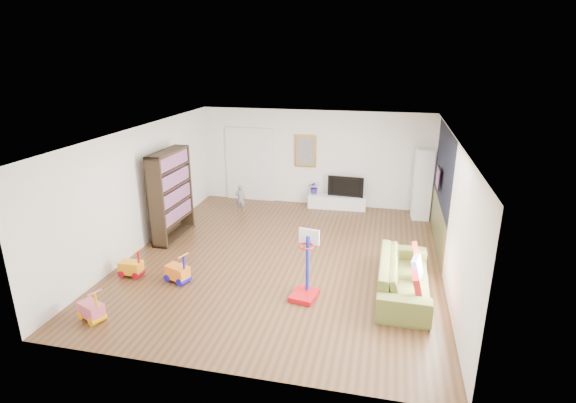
% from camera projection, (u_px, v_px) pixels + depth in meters
% --- Properties ---
extents(floor, '(6.50, 7.50, 0.00)m').
position_uv_depth(floor, '(284.00, 258.00, 9.68)').
color(floor, brown).
rests_on(floor, ground).
extents(ceiling, '(6.50, 7.50, 0.00)m').
position_uv_depth(ceiling, '(283.00, 133.00, 8.82)').
color(ceiling, white).
rests_on(ceiling, ground).
extents(wall_back, '(6.50, 0.00, 2.70)m').
position_uv_depth(wall_back, '(314.00, 158.00, 12.72)').
color(wall_back, white).
rests_on(wall_back, ground).
extents(wall_front, '(6.50, 0.00, 2.70)m').
position_uv_depth(wall_front, '(217.00, 287.00, 5.78)').
color(wall_front, silver).
rests_on(wall_front, ground).
extents(wall_left, '(0.00, 7.50, 2.70)m').
position_uv_depth(wall_left, '(141.00, 188.00, 9.93)').
color(wall_left, silver).
rests_on(wall_left, ground).
extents(wall_right, '(0.00, 7.50, 2.70)m').
position_uv_depth(wall_right, '(449.00, 210.00, 8.57)').
color(wall_right, white).
rests_on(wall_right, ground).
extents(navy_accent, '(0.01, 3.20, 1.70)m').
position_uv_depth(navy_accent, '(444.00, 167.00, 9.70)').
color(navy_accent, black).
rests_on(navy_accent, wall_right).
extents(olive_wainscot, '(0.01, 3.20, 1.00)m').
position_uv_depth(olive_wainscot, '(437.00, 225.00, 10.13)').
color(olive_wainscot, brown).
rests_on(olive_wainscot, wall_right).
extents(doorway, '(1.45, 0.06, 2.10)m').
position_uv_depth(doorway, '(250.00, 165.00, 13.17)').
color(doorway, white).
rests_on(doorway, ground).
extents(painting_back, '(0.62, 0.06, 0.92)m').
position_uv_depth(painting_back, '(305.00, 151.00, 12.67)').
color(painting_back, gold).
rests_on(painting_back, wall_back).
extents(artwork_right, '(0.04, 0.56, 0.46)m').
position_uv_depth(artwork_right, '(438.00, 178.00, 10.00)').
color(artwork_right, '#7F3F8C').
rests_on(artwork_right, wall_right).
extents(media_console, '(1.63, 0.45, 0.38)m').
position_uv_depth(media_console, '(337.00, 202.00, 12.68)').
color(media_console, white).
rests_on(media_console, ground).
extents(tall_cabinet, '(0.47, 0.47, 1.88)m').
position_uv_depth(tall_cabinet, '(423.00, 184.00, 11.67)').
color(tall_cabinet, white).
rests_on(tall_cabinet, ground).
extents(bookshelf, '(0.40, 1.44, 2.10)m').
position_uv_depth(bookshelf, '(171.00, 195.00, 10.45)').
color(bookshelf, '#2F2114').
rests_on(bookshelf, ground).
extents(sofa, '(0.93, 2.31, 0.67)m').
position_uv_depth(sofa, '(404.00, 277.00, 8.17)').
color(sofa, olive).
rests_on(sofa, ground).
extents(basketball_hoop, '(0.53, 0.60, 1.28)m').
position_uv_depth(basketball_hoop, '(305.00, 266.00, 7.91)').
color(basketball_hoop, red).
rests_on(basketball_hoop, ground).
extents(ride_on_yellow, '(0.44, 0.27, 0.58)m').
position_uv_depth(ride_on_yellow, '(130.00, 263.00, 8.81)').
color(ride_on_yellow, '#FFA316').
rests_on(ride_on_yellow, ground).
extents(ride_on_orange, '(0.52, 0.42, 0.61)m').
position_uv_depth(ride_on_orange, '(177.00, 267.00, 8.59)').
color(ride_on_orange, orange).
rests_on(ride_on_orange, ground).
extents(ride_on_pink, '(0.51, 0.42, 0.58)m').
position_uv_depth(ride_on_pink, '(90.00, 304.00, 7.36)').
color(ride_on_pink, '#E05772').
rests_on(ride_on_pink, ground).
extents(child, '(0.31, 0.23, 0.77)m').
position_uv_depth(child, '(240.00, 198.00, 12.34)').
color(child, slate).
rests_on(child, ground).
extents(tv, '(1.00, 0.20, 0.57)m').
position_uv_depth(tv, '(346.00, 186.00, 12.53)').
color(tv, black).
rests_on(tv, media_console).
extents(vase_plant, '(0.37, 0.34, 0.37)m').
position_uv_depth(vase_plant, '(314.00, 187.00, 12.73)').
color(vase_plant, navy).
rests_on(vase_plant, media_console).
extents(pillow_left, '(0.12, 0.41, 0.40)m').
position_uv_depth(pillow_left, '(417.00, 286.00, 7.46)').
color(pillow_left, red).
rests_on(pillow_left, sofa).
extents(pillow_center, '(0.19, 0.40, 0.39)m').
position_uv_depth(pillow_center, '(417.00, 268.00, 8.09)').
color(pillow_center, silver).
rests_on(pillow_center, sofa).
extents(pillow_right, '(0.11, 0.37, 0.37)m').
position_uv_depth(pillow_right, '(416.00, 254.00, 8.64)').
color(pillow_right, red).
rests_on(pillow_right, sofa).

